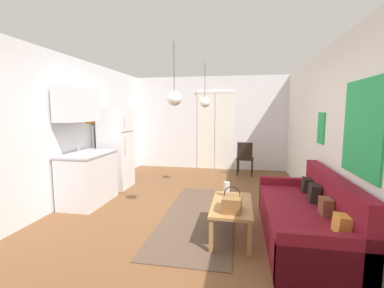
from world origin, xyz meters
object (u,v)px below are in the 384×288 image
coffee_table (232,208)px  couch (308,219)px  handbag (232,203)px  pendant_lamp_near (174,98)px  bamboo_vase (227,189)px  pendant_lamp_far (205,102)px  accent_chair (245,157)px  refrigerator (116,148)px

coffee_table → couch: bearing=3.8°
couch → handbag: bearing=-161.6°
couch → pendant_lamp_near: size_ratio=2.38×
coffee_table → bamboo_vase: bearing=106.1°
pendant_lamp_near → pendant_lamp_far: (0.22, 1.65, 0.00)m
bamboo_vase → pendant_lamp_near: (-0.78, 0.07, 1.28)m
bamboo_vase → pendant_lamp_far: pendant_lamp_far is taller
pendant_lamp_near → couch: bearing=-9.0°
couch → accent_chair: accent_chair is taller
pendant_lamp_near → accent_chair: bearing=70.7°
coffee_table → pendant_lamp_near: bearing=157.6°
refrigerator → pendant_lamp_near: (1.69, -1.52, 0.98)m
handbag → couch: bearing=18.4°
refrigerator → pendant_lamp_far: 2.15m
couch → pendant_lamp_far: (-1.60, 1.94, 1.56)m
accent_chair → pendant_lamp_far: size_ratio=0.97×
handbag → accent_chair: 3.70m
bamboo_vase → pendant_lamp_far: bearing=107.8°
handbag → refrigerator: size_ratio=0.19×
couch → handbag: (-0.96, -0.32, 0.27)m
coffee_table → handbag: bearing=-88.0°
coffee_table → pendant_lamp_near: pendant_lamp_near is taller
handbag → coffee_table: bearing=92.0°
coffee_table → refrigerator: (-2.54, 1.87, 0.47)m
coffee_table → handbag: (0.01, -0.25, 0.15)m
couch → refrigerator: refrigerator is taller
handbag → pendant_lamp_far: pendant_lamp_far is taller
coffee_table → refrigerator: bearing=143.7°
accent_chair → bamboo_vase: bearing=89.8°
handbag → refrigerator: bearing=140.2°
couch → pendant_lamp_far: size_ratio=2.38×
coffee_table → accent_chair: 3.45m
pendant_lamp_near → coffee_table: bearing=-22.4°
couch → handbag: couch is taller
couch → coffee_table: (-0.97, -0.06, 0.11)m
couch → accent_chair: size_ratio=2.46×
accent_chair → refrigerator: bearing=34.9°
accent_chair → pendant_lamp_near: 3.54m
pendant_lamp_far → accent_chair: bearing=59.1°
bamboo_vase → handbag: size_ratio=1.31×
couch → bamboo_vase: (-1.05, 0.22, 0.28)m
bamboo_vase → refrigerator: refrigerator is taller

